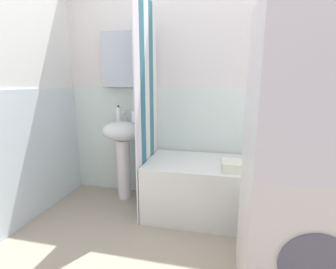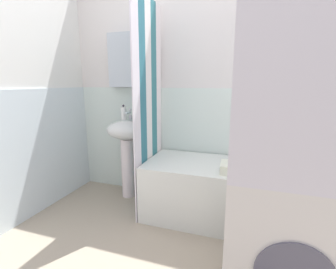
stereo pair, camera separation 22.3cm
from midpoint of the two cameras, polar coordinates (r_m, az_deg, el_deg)
name	(u,v)px [view 2 (the right image)]	position (r m, az deg, el deg)	size (l,w,h in m)	color
wall_back_tiled	(207,94)	(2.57, 11.63, 9.25)	(3.60, 0.18, 2.40)	silver
wall_left_tiled	(15,99)	(2.46, -30.07, 7.24)	(0.07, 1.81, 2.40)	white
sink	(127,142)	(2.65, -7.26, -1.73)	(0.44, 0.34, 0.86)	white
faucet	(129,114)	(2.67, -6.66, 4.73)	(0.03, 0.12, 0.12)	silver
soap_dispenser	(124,113)	(2.69, -8.01, 4.99)	(0.06, 0.06, 0.16)	white
toothbrush_cup	(138,116)	(2.55, -4.54, 4.30)	(0.06, 0.06, 0.11)	white
bathtub	(225,192)	(2.39, 15.87, -12.98)	(1.47, 0.66, 0.53)	silver
shower_curtain	(149,110)	(2.33, -1.82, 5.77)	(0.01, 0.66, 2.00)	white
conditioner_bottle	(301,155)	(2.57, 30.89, -4.14)	(0.04, 0.04, 0.19)	white
shampoo_bottle	(288,154)	(2.53, 28.62, -4.12)	(0.07, 0.07, 0.19)	#302A30
lotion_bottle	(275,153)	(2.56, 26.15, -3.98)	(0.06, 0.06, 0.16)	#314CA1
body_wash_bottle	(267,152)	(2.54, 24.54, -3.83)	(0.06, 0.06, 0.17)	#287A51
towel_folded	(242,169)	(2.13, 19.93, -7.62)	(0.35, 0.21, 0.08)	silver
washer_dryer_stack	(292,169)	(1.44, 31.15, -7.10)	(0.59, 0.62, 1.66)	silver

